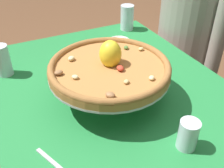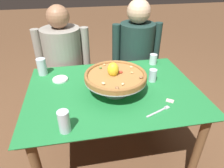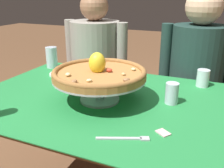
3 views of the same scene
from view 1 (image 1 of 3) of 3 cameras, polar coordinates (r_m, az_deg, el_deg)
The scene contains 8 objects.
dining_table at distance 1.09m, azimuth 1.12°, elevation -6.45°, with size 1.25×0.91×0.71m.
pizza_stand at distance 0.95m, azimuth -0.54°, elevation 1.06°, with size 0.43×0.43×0.12m.
pizza at distance 0.92m, azimuth -0.56°, elevation 3.80°, with size 0.43×0.43×0.11m.
water_glass_side_right at distance 0.83m, azimuth 16.12°, elevation -10.86°, with size 0.06×0.06×0.10m.
water_glass_front_left at distance 1.20m, azimuth -22.57°, elevation 4.34°, with size 0.06×0.06×0.14m.
water_glass_back_left at distance 1.55m, azimuth 3.28°, elevation 13.91°, with size 0.08×0.08×0.14m.
side_plate at distance 1.40m, azimuth 1.53°, elevation 9.18°, with size 0.12×0.12×0.02m.
diner_left at distance 1.69m, azimuth 15.98°, elevation 7.90°, with size 0.53×0.39×1.20m.
Camera 1 is at (0.72, -0.38, 1.33)m, focal length 42.07 mm.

